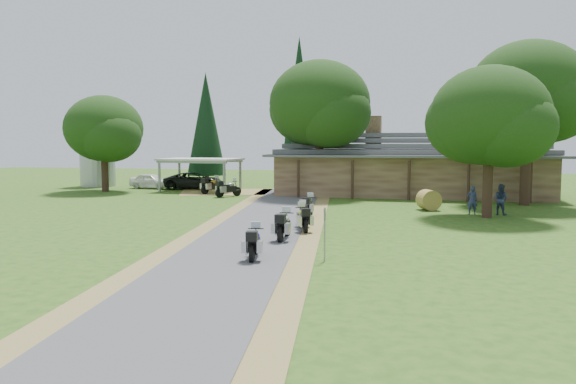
% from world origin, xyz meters
% --- Properties ---
extents(ground, '(120.00, 120.00, 0.00)m').
position_xyz_m(ground, '(0.00, 0.00, 0.00)').
color(ground, '#264A14').
rests_on(ground, ground).
extents(driveway, '(51.95, 51.95, 0.00)m').
position_xyz_m(driveway, '(-0.50, 4.00, 0.00)').
color(driveway, '#4D4C4F').
rests_on(driveway, ground).
extents(lodge, '(21.40, 9.40, 4.90)m').
position_xyz_m(lodge, '(6.00, 24.00, 2.45)').
color(lodge, brown).
rests_on(lodge, ground).
extents(silo, '(3.60, 3.60, 6.50)m').
position_xyz_m(silo, '(-22.75, 26.08, 3.25)').
color(silo, gray).
rests_on(silo, ground).
extents(carport, '(6.51, 4.47, 2.76)m').
position_xyz_m(carport, '(-11.20, 23.10, 1.38)').
color(carport, silver).
rests_on(carport, ground).
extents(car_white_sedan, '(2.84, 5.35, 1.70)m').
position_xyz_m(car_white_sedan, '(-16.51, 24.62, 0.85)').
color(car_white_sedan, white).
rests_on(car_white_sedan, ground).
extents(car_dark_suv, '(3.82, 6.15, 2.19)m').
position_xyz_m(car_dark_suv, '(-12.67, 25.17, 1.09)').
color(car_dark_suv, black).
rests_on(car_dark_suv, ground).
extents(motorcycle_row_a, '(0.89, 1.85, 1.22)m').
position_xyz_m(motorcycle_row_a, '(1.27, -2.29, 0.61)').
color(motorcycle_row_a, navy).
rests_on(motorcycle_row_a, ground).
extents(motorcycle_row_b, '(0.72, 1.95, 1.32)m').
position_xyz_m(motorcycle_row_b, '(1.35, 1.69, 0.66)').
color(motorcycle_row_b, '#93959A').
rests_on(motorcycle_row_b, ground).
extents(motorcycle_row_c, '(1.22, 1.95, 1.27)m').
position_xyz_m(motorcycle_row_c, '(1.63, 4.22, 0.63)').
color(motorcycle_row_c, '#CCC508').
rests_on(motorcycle_row_c, ground).
extents(motorcycle_row_d, '(0.99, 1.83, 1.20)m').
position_xyz_m(motorcycle_row_d, '(1.29, 5.81, 0.60)').
color(motorcycle_row_d, '#C94024').
rests_on(motorcycle_row_d, ground).
extents(motorcycle_row_e, '(0.64, 1.85, 1.26)m').
position_xyz_m(motorcycle_row_e, '(0.89, 9.16, 0.63)').
color(motorcycle_row_e, black).
rests_on(motorcycle_row_e, ground).
extents(motorcycle_carport_a, '(1.40, 2.19, 1.43)m').
position_xyz_m(motorcycle_carport_a, '(-9.47, 21.22, 0.71)').
color(motorcycle_carport_a, gold).
rests_on(motorcycle_carport_a, ground).
extents(motorcycle_carport_b, '(1.68, 2.04, 1.38)m').
position_xyz_m(motorcycle_carport_b, '(-7.27, 18.96, 0.69)').
color(motorcycle_carport_b, slate).
rests_on(motorcycle_carport_b, ground).
extents(person_a, '(0.57, 0.43, 1.89)m').
position_xyz_m(person_a, '(9.69, 12.25, 0.94)').
color(person_a, navy).
rests_on(person_a, ground).
extents(person_b, '(0.71, 0.66, 2.04)m').
position_xyz_m(person_b, '(11.23, 12.47, 1.02)').
color(person_b, navy).
rests_on(person_b, ground).
extents(hay_bale, '(1.56, 1.51, 1.23)m').
position_xyz_m(hay_bale, '(7.32, 13.85, 0.61)').
color(hay_bale, olive).
rests_on(hay_bale, ground).
extents(sign_post, '(0.33, 0.06, 1.86)m').
position_xyz_m(sign_post, '(3.75, -2.19, 0.93)').
color(sign_post, gray).
rests_on(sign_post, ground).
extents(oak_lodge_left, '(7.56, 7.56, 11.34)m').
position_xyz_m(oak_lodge_left, '(-0.70, 21.04, 5.67)').
color(oak_lodge_left, black).
rests_on(oak_lodge_left, ground).
extents(oak_lodge_right, '(7.47, 7.47, 11.94)m').
position_xyz_m(oak_lodge_right, '(13.40, 18.05, 5.97)').
color(oak_lodge_right, black).
rests_on(oak_lodge_right, ground).
extents(oak_driveway, '(6.28, 6.28, 8.88)m').
position_xyz_m(oak_driveway, '(10.36, 11.07, 4.44)').
color(oak_driveway, black).
rests_on(oak_driveway, ground).
extents(oak_silo, '(6.41, 6.41, 8.46)m').
position_xyz_m(oak_silo, '(-18.79, 20.87, 4.23)').
color(oak_silo, black).
rests_on(oak_silo, ground).
extents(cedar_near, '(3.51, 3.51, 13.33)m').
position_xyz_m(cedar_near, '(-3.77, 27.77, 6.67)').
color(cedar_near, black).
rests_on(cedar_near, ground).
extents(cedar_far, '(3.69, 3.69, 10.71)m').
position_xyz_m(cedar_far, '(-13.23, 29.53, 5.36)').
color(cedar_far, black).
rests_on(cedar_far, ground).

